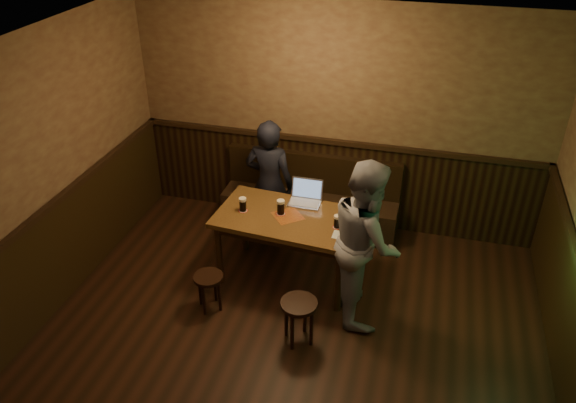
# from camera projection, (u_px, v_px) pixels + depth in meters

# --- Properties ---
(room) EXTENTS (5.04, 6.04, 2.84)m
(room) POSITION_uv_depth(u_px,v_px,m) (272.00, 274.00, 4.52)
(room) COLOR black
(room) RESTS_ON ground
(bench) EXTENTS (2.20, 0.50, 0.95)m
(bench) POSITION_uv_depth(u_px,v_px,m) (310.00, 205.00, 7.12)
(bench) COLOR black
(bench) RESTS_ON ground
(pub_table) EXTENTS (1.58, 0.99, 0.82)m
(pub_table) POSITION_uv_depth(u_px,v_px,m) (288.00, 224.00, 6.03)
(pub_table) COLOR #513117
(pub_table) RESTS_ON ground
(stool_left) EXTENTS (0.35, 0.35, 0.42)m
(stool_left) POSITION_uv_depth(u_px,v_px,m) (209.00, 282.00, 5.78)
(stool_left) COLOR black
(stool_left) RESTS_ON ground
(stool_right) EXTENTS (0.43, 0.43, 0.48)m
(stool_right) POSITION_uv_depth(u_px,v_px,m) (299.00, 310.00, 5.34)
(stool_right) COLOR black
(stool_right) RESTS_ON ground
(pint_left) EXTENTS (0.10, 0.10, 0.16)m
(pint_left) POSITION_uv_depth(u_px,v_px,m) (243.00, 204.00, 6.02)
(pint_left) COLOR #B31E16
(pint_left) RESTS_ON pub_table
(pint_mid) EXTENTS (0.11, 0.11, 0.17)m
(pint_mid) POSITION_uv_depth(u_px,v_px,m) (281.00, 207.00, 5.96)
(pint_mid) COLOR #B31E16
(pint_mid) RESTS_ON pub_table
(pint_right) EXTENTS (0.09, 0.09, 0.15)m
(pint_right) POSITION_uv_depth(u_px,v_px,m) (337.00, 221.00, 5.75)
(pint_right) COLOR #B31E16
(pint_right) RESTS_ON pub_table
(laptop) EXTENTS (0.35, 0.28, 0.25)m
(laptop) POSITION_uv_depth(u_px,v_px,m) (306.00, 197.00, 6.19)
(laptop) COLOR silver
(laptop) RESTS_ON pub_table
(menu) EXTENTS (0.22, 0.16, 0.00)m
(menu) POSITION_uv_depth(u_px,v_px,m) (343.00, 236.00, 5.65)
(menu) COLOR silver
(menu) RESTS_ON pub_table
(person_suit) EXTENTS (0.60, 0.41, 1.61)m
(person_suit) POSITION_uv_depth(u_px,v_px,m) (270.00, 184.00, 6.58)
(person_suit) COLOR black
(person_suit) RESTS_ON ground
(person_grey) EXTENTS (0.88, 1.00, 1.74)m
(person_grey) POSITION_uv_depth(u_px,v_px,m) (366.00, 241.00, 5.48)
(person_grey) COLOR gray
(person_grey) RESTS_ON ground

